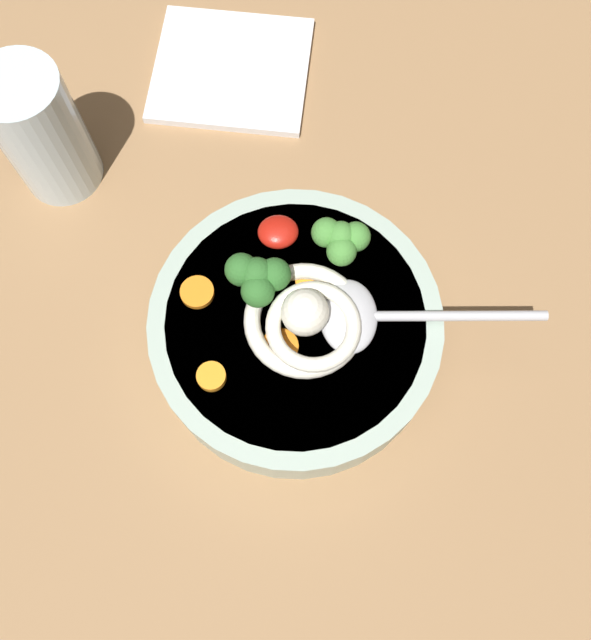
{
  "coord_description": "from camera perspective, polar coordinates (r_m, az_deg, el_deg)",
  "views": [
    {
      "loc": [
        -2.19,
        -16.3,
        58.32
      ],
      "look_at": [
        -1.27,
        1.12,
        8.66
      ],
      "focal_mm": 38.62,
      "sensor_mm": 36.0,
      "label": 1
    }
  ],
  "objects": [
    {
      "name": "broccoli_floret_right",
      "position": [
        0.53,
        3.79,
        6.68
      ],
      "size": [
        4.55,
        3.91,
        3.6
      ],
      "color": "#7A9E60",
      "rests_on": "soup_bowl"
    },
    {
      "name": "carrot_slice_rear",
      "position": [
        0.52,
        -1.3,
        -2.22
      ],
      "size": [
        2.83,
        2.83,
        0.45
      ],
      "primitive_type": "cylinder",
      "color": "orange",
      "rests_on": "soup_bowl"
    },
    {
      "name": "carrot_slice_front",
      "position": [
        0.54,
        -8.15,
        2.29
      ],
      "size": [
        2.63,
        2.63,
        0.51
      ],
      "primitive_type": "cylinder",
      "color": "orange",
      "rests_on": "soup_bowl"
    },
    {
      "name": "broccoli_floret_beside_noodles",
      "position": [
        0.51,
        -3.15,
        3.54
      ],
      "size": [
        4.98,
        4.29,
        3.94
      ],
      "color": "#7A9E60",
      "rests_on": "soup_bowl"
    },
    {
      "name": "folded_napkin",
      "position": [
        0.71,
        -5.35,
        19.94
      ],
      "size": [
        16.7,
        15.61,
        0.8
      ],
      "primitive_type": "cube",
      "rotation": [
        0.0,
        0.0,
        -0.17
      ],
      "color": "white",
      "rests_on": "table_slab"
    },
    {
      "name": "carrot_slice_left",
      "position": [
        0.54,
        1.35,
        3.28
      ],
      "size": [
        2.25,
        2.25,
        0.41
      ],
      "primitive_type": "cylinder",
      "color": "orange",
      "rests_on": "soup_bowl"
    },
    {
      "name": "noodle_pile",
      "position": [
        0.51,
        0.96,
        0.16
      ],
      "size": [
        10.18,
        9.98,
        4.09
      ],
      "color": "silver",
      "rests_on": "soup_bowl"
    },
    {
      "name": "soup_spoon",
      "position": [
        0.52,
        5.93,
        0.31
      ],
      "size": [
        17.35,
        6.21,
        1.6
      ],
      "rotation": [
        0.0,
        0.0,
        6.23
      ],
      "color": "#B7B7BC",
      "rests_on": "soup_bowl"
    },
    {
      "name": "chili_sauce_dollop",
      "position": [
        0.55,
        -1.45,
        7.31
      ],
      "size": [
        3.24,
        2.92,
        1.46
      ],
      "primitive_type": "ellipsoid",
      "color": "#B2190F",
      "rests_on": "soup_bowl"
    },
    {
      "name": "soup_bowl",
      "position": [
        0.55,
        -0.0,
        -0.86
      ],
      "size": [
        22.85,
        22.85,
        5.18
      ],
      "color": "#9EB2A3",
      "rests_on": "table_slab"
    },
    {
      "name": "table_slab",
      "position": [
        0.59,
        1.29,
        -3.19
      ],
      "size": [
        111.69,
        111.69,
        3.47
      ],
      "primitive_type": "cube",
      "color": "#936D47",
      "rests_on": "ground"
    },
    {
      "name": "carrot_slice_extra_b",
      "position": [
        0.51,
        -6.98,
        -4.67
      ],
      "size": [
        2.19,
        2.19,
        0.73
      ],
      "primitive_type": "cylinder",
      "color": "orange",
      "rests_on": "soup_bowl"
    },
    {
      "name": "drinking_glass",
      "position": [
        0.63,
        -20.3,
        14.37
      ],
      "size": [
        7.02,
        7.02,
        12.46
      ],
      "primitive_type": "cylinder",
      "color": "silver",
      "rests_on": "table_slab"
    }
  ]
}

